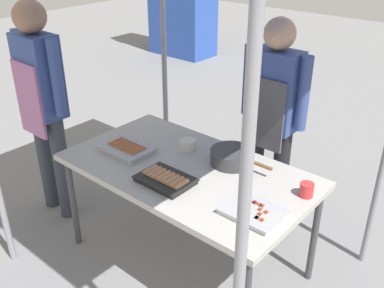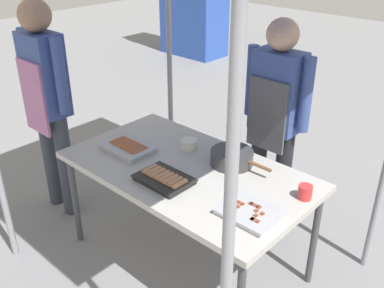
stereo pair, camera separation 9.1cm
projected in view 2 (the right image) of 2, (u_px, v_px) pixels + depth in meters
The scene contains 10 objects.
ground_plane at pixel (187, 258), 3.14m from camera, with size 18.00×18.00×0.00m, color slate.
stall_table at pixel (187, 175), 2.82m from camera, with size 1.60×0.90×0.75m.
tray_grilled_sausages at pixel (164, 179), 2.64m from camera, with size 0.33×0.24×0.05m.
tray_meat_skewers at pixel (250, 213), 2.34m from camera, with size 0.31×0.25×0.04m.
tray_pork_links at pixel (128, 147), 3.01m from camera, with size 0.35×0.25×0.05m.
cooking_wok at pixel (232, 157), 2.82m from camera, with size 0.44×0.28×0.09m.
condiment_bowl at pixel (189, 144), 3.02m from camera, with size 0.11×0.11×0.06m, color silver.
drink_cup_near_edge at pixel (305, 192), 2.47m from camera, with size 0.08×0.08×0.08m, color red.
vendor_woman at pixel (275, 112), 3.11m from camera, with size 0.52×0.23×1.60m.
customer_nearby at pixel (47, 94), 3.25m from camera, with size 0.52×0.24×1.69m.
Camera 2 is at (1.66, -1.76, 2.16)m, focal length 41.18 mm.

